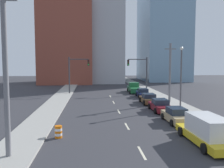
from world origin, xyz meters
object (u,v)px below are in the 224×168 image
(sedan_tan, at_px, (176,116))
(sedan_navy, at_px, (143,93))
(traffic_signal_right, at_px, (142,70))
(utility_pole_left_near, at_px, (6,72))
(street_lamp, at_px, (181,72))
(sedan_maroon, at_px, (160,106))
(traffic_barrel, at_px, (58,132))
(traffic_signal_left, at_px, (75,71))
(sedan_brown, at_px, (149,99))
(utility_pole_right_mid, at_px, (170,72))
(box_truck_yellow, at_px, (207,131))
(pickup_truck_green, at_px, (134,88))

(sedan_tan, bearing_deg, sedan_navy, 88.25)
(traffic_signal_right, height_order, utility_pole_left_near, utility_pole_left_near)
(sedan_navy, bearing_deg, street_lamp, -72.10)
(sedan_tan, xyz_separation_m, sedan_maroon, (-0.02, 5.53, 0.01))
(traffic_barrel, relative_size, street_lamp, 0.12)
(traffic_signal_left, height_order, traffic_signal_right, same)
(traffic_signal_right, distance_m, sedan_brown, 12.07)
(utility_pole_right_mid, height_order, box_truck_yellow, utility_pole_right_mid)
(traffic_signal_right, distance_m, utility_pole_left_near, 33.77)
(box_truck_yellow, distance_m, sedan_navy, 24.00)
(traffic_signal_left, xyz_separation_m, sedan_navy, (11.55, -5.00, -3.63))
(sedan_maroon, height_order, sedan_brown, sedan_maroon)
(utility_pole_left_near, height_order, street_lamp, utility_pole_left_near)
(traffic_signal_right, height_order, sedan_tan, traffic_signal_right)
(utility_pole_right_mid, distance_m, box_truck_yellow, 18.42)
(traffic_signal_left, height_order, utility_pole_right_mid, utility_pole_right_mid)
(utility_pole_left_near, bearing_deg, box_truck_yellow, 6.90)
(traffic_signal_right, distance_m, sedan_navy, 6.23)
(box_truck_yellow, xyz_separation_m, sedan_maroon, (-0.01, 12.02, -0.30))
(traffic_signal_left, height_order, street_lamp, street_lamp)
(box_truck_yellow, height_order, pickup_truck_green, box_truck_yellow)
(street_lamp, height_order, sedan_brown, street_lamp)
(traffic_barrel, relative_size, pickup_truck_green, 0.15)
(street_lamp, xyz_separation_m, sedan_brown, (-3.30, 3.49, -3.88))
(traffic_signal_left, relative_size, street_lamp, 0.87)
(pickup_truck_green, bearing_deg, sedan_tan, -88.43)
(box_truck_yellow, height_order, sedan_navy, box_truck_yellow)
(utility_pole_right_mid, distance_m, pickup_truck_green, 13.60)
(traffic_signal_left, relative_size, sedan_maroon, 1.44)
(sedan_maroon, bearing_deg, pickup_truck_green, 89.31)
(traffic_signal_right, distance_m, box_truck_yellow, 29.21)
(sedan_maroon, height_order, pickup_truck_green, pickup_truck_green)
(traffic_signal_left, height_order, sedan_navy, traffic_signal_left)
(traffic_signal_left, height_order, pickup_truck_green, traffic_signal_left)
(utility_pole_left_near, relative_size, box_truck_yellow, 1.58)
(sedan_tan, bearing_deg, street_lamp, 66.78)
(traffic_signal_left, relative_size, pickup_truck_green, 1.10)
(utility_pole_right_mid, distance_m, traffic_barrel, 21.02)
(utility_pole_right_mid, xyz_separation_m, sedan_maroon, (-2.98, -5.85, -3.68))
(traffic_barrel, distance_m, sedan_navy, 24.30)
(pickup_truck_green, bearing_deg, traffic_barrel, -109.10)
(traffic_signal_right, relative_size, sedan_tan, 1.48)
(traffic_signal_right, bearing_deg, traffic_signal_left, 180.00)
(traffic_signal_right, xyz_separation_m, pickup_truck_green, (-1.05, 1.67, -3.53))
(traffic_barrel, relative_size, box_truck_yellow, 0.15)
(utility_pole_left_near, xyz_separation_m, sedan_brown, (13.02, 19.15, -4.56))
(sedan_brown, bearing_deg, traffic_barrel, -124.79)
(utility_pole_right_mid, bearing_deg, sedan_brown, -174.42)
(sedan_tan, bearing_deg, utility_pole_left_near, -148.92)
(traffic_signal_right, height_order, sedan_maroon, traffic_signal_right)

